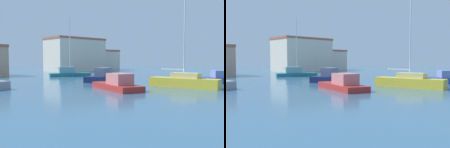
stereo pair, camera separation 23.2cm
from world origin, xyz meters
The scene contains 7 objects.
water centered at (15.00, 20.00, 0.00)m, with size 160.00×160.00×0.00m, color #38607F.
sailboat_teal_inner_mooring centered at (25.62, 31.45, 0.64)m, with size 7.29×4.78×10.30m.
sailboat_yellow_distant_north centered at (24.66, 8.10, 0.65)m, with size 3.23×7.45×11.05m.
motorboat_red_mid_harbor centered at (18.06, 11.36, 0.55)m, with size 4.07×7.10×1.59m.
motorboat_navy_near_pier centered at (23.74, 19.99, 0.61)m, with size 7.68×5.21×1.80m.
warehouse_block centered at (38.73, 48.52, 4.27)m, with size 14.22×8.35×8.51m.
harbor_office centered at (48.58, 50.80, 2.94)m, with size 12.33×5.60×5.86m.
Camera 2 is at (1.33, -6.23, 2.87)m, focal length 40.35 mm.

